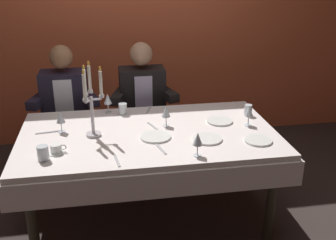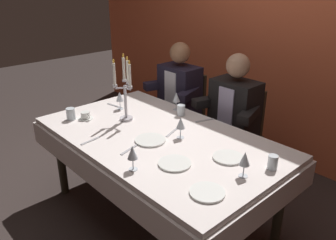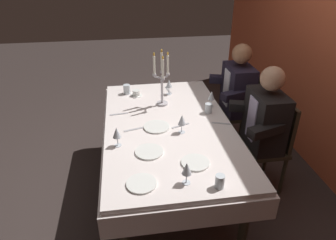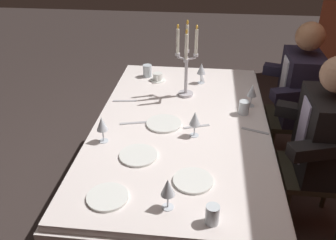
# 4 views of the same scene
# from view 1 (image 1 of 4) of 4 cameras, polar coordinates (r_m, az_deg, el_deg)

# --- Properties ---
(ground_plane) EXTENTS (12.00, 12.00, 0.00)m
(ground_plane) POSITION_cam_1_polar(r_m,az_deg,el_deg) (3.40, -2.53, -13.18)
(ground_plane) COLOR #352B28
(back_wall) EXTENTS (6.00, 0.12, 2.70)m
(back_wall) POSITION_cam_1_polar(r_m,az_deg,el_deg) (4.48, -5.55, 14.06)
(back_wall) COLOR #DC603A
(back_wall) RESTS_ON ground_plane
(dining_table) EXTENTS (1.94, 1.14, 0.74)m
(dining_table) POSITION_cam_1_polar(r_m,az_deg,el_deg) (3.09, -2.72, -3.70)
(dining_table) COLOR white
(dining_table) RESTS_ON ground_plane
(candelabra) EXTENTS (0.15, 0.17, 0.56)m
(candelabra) POSITION_cam_1_polar(r_m,az_deg,el_deg) (2.93, -10.70, 2.21)
(candelabra) COLOR silver
(candelabra) RESTS_ON dining_table
(dinner_plate_0) EXTENTS (0.21, 0.21, 0.01)m
(dinner_plate_0) POSITION_cam_1_polar(r_m,az_deg,el_deg) (2.92, 5.54, -2.64)
(dinner_plate_0) COLOR white
(dinner_plate_0) RESTS_ON dining_table
(dinner_plate_1) EXTENTS (0.20, 0.20, 0.01)m
(dinner_plate_1) POSITION_cam_1_polar(r_m,az_deg,el_deg) (2.95, 12.54, -2.80)
(dinner_plate_1) COLOR white
(dinner_plate_1) RESTS_ON dining_table
(dinner_plate_2) EXTENTS (0.20, 0.20, 0.01)m
(dinner_plate_2) POSITION_cam_1_polar(r_m,az_deg,el_deg) (3.24, 7.27, -0.14)
(dinner_plate_2) COLOR white
(dinner_plate_2) RESTS_ON dining_table
(dinner_plate_3) EXTENTS (0.23, 0.23, 0.01)m
(dinner_plate_3) POSITION_cam_1_polar(r_m,az_deg,el_deg) (2.94, -1.77, -2.35)
(dinner_plate_3) COLOR white
(dinner_plate_3) RESTS_ON dining_table
(wine_glass_0) EXTENTS (0.07, 0.07, 0.16)m
(wine_glass_0) POSITION_cam_1_polar(r_m,az_deg,el_deg) (3.41, -8.46, 2.86)
(wine_glass_0) COLOR silver
(wine_glass_0) RESTS_ON dining_table
(wine_glass_1) EXTENTS (0.07, 0.07, 0.16)m
(wine_glass_1) POSITION_cam_1_polar(r_m,az_deg,el_deg) (3.17, 11.30, 1.21)
(wine_glass_1) COLOR silver
(wine_glass_1) RESTS_ON dining_table
(wine_glass_2) EXTENTS (0.07, 0.07, 0.16)m
(wine_glass_2) POSITION_cam_1_polar(r_m,az_deg,el_deg) (3.10, -0.27, 1.14)
(wine_glass_2) COLOR silver
(wine_glass_2) RESTS_ON dining_table
(wine_glass_3) EXTENTS (0.07, 0.07, 0.16)m
(wine_glass_3) POSITION_cam_1_polar(r_m,az_deg,el_deg) (2.64, 4.19, -2.76)
(wine_glass_3) COLOR silver
(wine_glass_3) RESTS_ON dining_table
(wine_glass_4) EXTENTS (0.07, 0.07, 0.16)m
(wine_glass_4) POSITION_cam_1_polar(r_m,az_deg,el_deg) (3.09, -14.86, 0.30)
(wine_glass_4) COLOR silver
(wine_glass_4) RESTS_ON dining_table
(water_tumbler_0) EXTENTS (0.07, 0.07, 0.10)m
(water_tumbler_0) POSITION_cam_1_polar(r_m,az_deg,el_deg) (2.73, -17.15, -4.46)
(water_tumbler_0) COLOR silver
(water_tumbler_0) RESTS_ON dining_table
(water_tumbler_1) EXTENTS (0.06, 0.06, 0.09)m
(water_tumbler_1) POSITION_cam_1_polar(r_m,az_deg,el_deg) (3.40, 11.18, 1.36)
(water_tumbler_1) COLOR silver
(water_tumbler_1) RESTS_ON dining_table
(water_tumbler_2) EXTENTS (0.07, 0.07, 0.09)m
(water_tumbler_2) POSITION_cam_1_polar(r_m,az_deg,el_deg) (3.39, -6.36, 1.58)
(water_tumbler_2) COLOR silver
(water_tumbler_2) RESTS_ON dining_table
(coffee_cup_0) EXTENTS (0.13, 0.12, 0.06)m
(coffee_cup_0) POSITION_cam_1_polar(r_m,az_deg,el_deg) (2.81, -15.43, -3.94)
(coffee_cup_0) COLOR white
(coffee_cup_0) RESTS_ON dining_table
(knife_0) EXTENTS (0.19, 0.05, 0.01)m
(knife_0) POSITION_cam_1_polar(r_m,az_deg,el_deg) (3.15, -16.44, -1.65)
(knife_0) COLOR #B7B7BC
(knife_0) RESTS_ON dining_table
(fork_1) EXTENTS (0.07, 0.17, 0.01)m
(fork_1) POSITION_cam_1_polar(r_m,az_deg,el_deg) (3.13, -2.18, -0.85)
(fork_1) COLOR #B7B7BC
(fork_1) RESTS_ON dining_table
(fork_2) EXTENTS (0.07, 0.17, 0.01)m
(fork_2) POSITION_cam_1_polar(r_m,az_deg,el_deg) (3.47, -2.74, 1.46)
(fork_2) COLOR #B7B7BC
(fork_2) RESTS_ON dining_table
(fork_3) EXTENTS (0.04, 0.17, 0.01)m
(fork_3) POSITION_cam_1_polar(r_m,az_deg,el_deg) (2.64, -7.18, -5.67)
(fork_3) COLOR #B7B7BC
(fork_3) RESTS_ON dining_table
(knife_4) EXTENTS (0.07, 0.19, 0.01)m
(knife_4) POSITION_cam_1_polar(r_m,az_deg,el_deg) (2.77, -1.11, -4.00)
(knife_4) COLOR #B7B7BC
(knife_4) RESTS_ON dining_table
(seated_diner_0) EXTENTS (0.63, 0.48, 1.24)m
(seated_diner_0) POSITION_cam_1_polar(r_m,az_deg,el_deg) (3.87, -14.23, 2.85)
(seated_diner_0) COLOR #322E21
(seated_diner_0) RESTS_ON ground_plane
(seated_diner_1) EXTENTS (0.63, 0.48, 1.24)m
(seated_diner_1) POSITION_cam_1_polar(r_m,az_deg,el_deg) (3.87, -3.64, 3.50)
(seated_diner_1) COLOR #322E21
(seated_diner_1) RESTS_ON ground_plane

